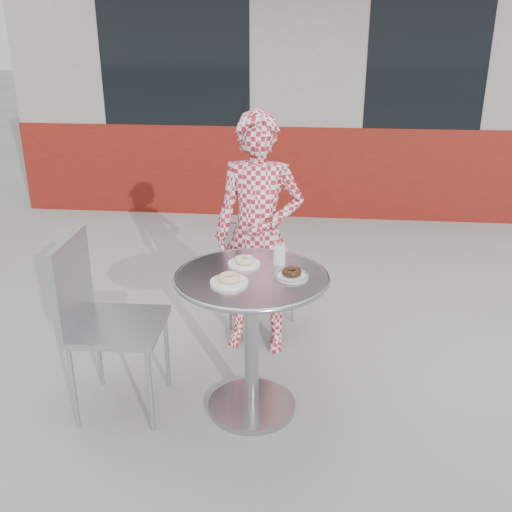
# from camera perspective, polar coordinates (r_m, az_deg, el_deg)

# --- Properties ---
(ground) EXTENTS (60.00, 60.00, 0.00)m
(ground) POSITION_cam_1_polar(r_m,az_deg,el_deg) (3.24, -0.90, -15.13)
(ground) COLOR #A6A49E
(ground) RESTS_ON ground
(storefront) EXTENTS (6.02, 4.55, 3.00)m
(storefront) POSITION_cam_1_polar(r_m,az_deg,el_deg) (8.17, 3.99, 18.17)
(storefront) COLOR gray
(storefront) RESTS_ON ground
(bistro_table) EXTENTS (0.79, 0.79, 0.80)m
(bistro_table) POSITION_cam_1_polar(r_m,az_deg,el_deg) (2.94, -0.45, -5.42)
(bistro_table) COLOR #B4B4B9
(bistro_table) RESTS_ON ground
(chair_far) EXTENTS (0.49, 0.50, 0.79)m
(chair_far) POSITION_cam_1_polar(r_m,az_deg,el_deg) (3.96, 0.52, -3.85)
(chair_far) COLOR #A4A6AB
(chair_far) RESTS_ON ground
(chair_left) EXTENTS (0.49, 0.48, 0.98)m
(chair_left) POSITION_cam_1_polar(r_m,az_deg,el_deg) (3.20, -13.54, -9.91)
(chair_left) COLOR #A4A6AB
(chair_left) RESTS_ON ground
(seated_person) EXTENTS (0.59, 0.42, 1.52)m
(seated_person) POSITION_cam_1_polar(r_m,az_deg,el_deg) (3.53, 0.22, 2.04)
(seated_person) COLOR #A3192B
(seated_person) RESTS_ON ground
(plate_far) EXTENTS (0.17, 0.17, 0.04)m
(plate_far) POSITION_cam_1_polar(r_m,az_deg,el_deg) (2.98, -1.21, -0.56)
(plate_far) COLOR white
(plate_far) RESTS_ON bistro_table
(plate_near) EXTENTS (0.19, 0.19, 0.05)m
(plate_near) POSITION_cam_1_polar(r_m,az_deg,el_deg) (2.76, -2.70, -2.40)
(plate_near) COLOR white
(plate_near) RESTS_ON bistro_table
(plate_checker) EXTENTS (0.17, 0.17, 0.04)m
(plate_checker) POSITION_cam_1_polar(r_m,az_deg,el_deg) (2.84, 3.58, -1.86)
(plate_checker) COLOR white
(plate_checker) RESTS_ON bistro_table
(milk_cup) EXTENTS (0.07, 0.07, 0.11)m
(milk_cup) POSITION_cam_1_polar(r_m,az_deg,el_deg) (2.98, 2.35, 0.14)
(milk_cup) COLOR white
(milk_cup) RESTS_ON bistro_table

